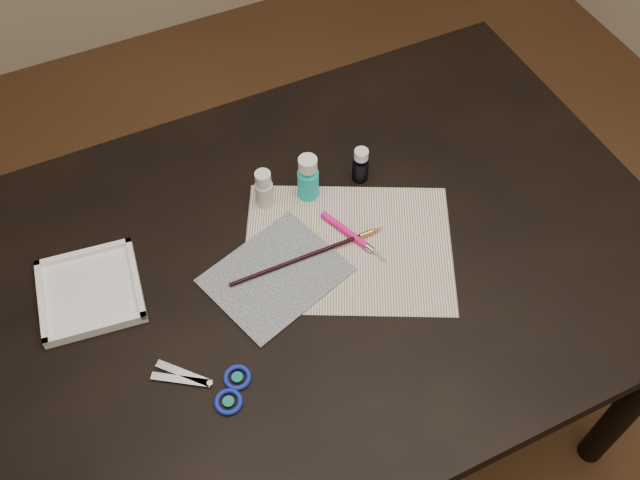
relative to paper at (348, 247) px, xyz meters
name	(u,v)px	position (x,y,z in m)	size (l,w,h in m)	color
ground	(320,417)	(-0.06, 0.00, -0.76)	(3.50, 3.50, 0.02)	#422614
table	(320,351)	(-0.06, 0.00, -0.38)	(1.30, 0.90, 0.75)	black
paper	(348,247)	(0.00, 0.00, 0.00)	(0.38, 0.29, 0.00)	white
canvas	(276,275)	(-0.15, 0.00, 0.00)	(0.23, 0.18, 0.00)	black
paint_bottle_white	(264,189)	(-0.10, 0.16, 0.04)	(0.03, 0.03, 0.08)	silver
paint_bottle_cyan	(308,177)	(-0.01, 0.15, 0.05)	(0.04, 0.04, 0.10)	#1AC7C9
paint_bottle_navy	(361,165)	(0.10, 0.14, 0.04)	(0.03, 0.03, 0.08)	black
paintbrush	(309,255)	(-0.08, 0.01, 0.01)	(0.31, 0.01, 0.01)	black
craft_knife	(355,238)	(0.02, 0.01, 0.01)	(0.16, 0.01, 0.01)	#EE127E
scissors	(199,385)	(-0.34, -0.14, 0.00)	(0.18, 0.09, 0.01)	silver
palette_tray	(90,291)	(-0.45, 0.10, 0.01)	(0.17, 0.17, 0.02)	white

